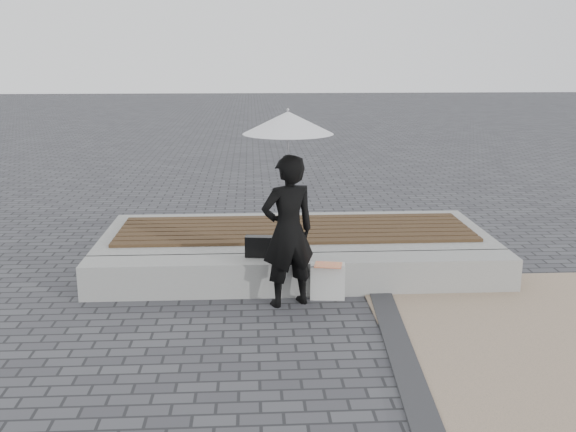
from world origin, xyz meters
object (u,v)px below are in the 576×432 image
object	(u,v)px
parasol	(288,123)
handbag	(260,246)
seating_ledge	(302,274)
canvas_tote	(328,281)
woman	(288,231)

from	to	relation	value
parasol	handbag	distance (m)	1.57
seating_ledge	canvas_tote	bearing A→B (deg)	-42.96
parasol	woman	bearing A→B (deg)	-90.00
parasol	canvas_tote	bearing A→B (deg)	19.07
woman	handbag	xyz separation A→B (m)	(-0.29, 0.48, -0.31)
parasol	canvas_tote	world-z (taller)	parasol
woman	handbag	size ratio (longest dim) A/B	4.80
handbag	parasol	bearing A→B (deg)	-51.24
woman	parasol	bearing A→B (deg)	-111.21
seating_ledge	canvas_tote	world-z (taller)	canvas_tote
seating_ledge	parasol	world-z (taller)	parasol
seating_ledge	parasol	size ratio (longest dim) A/B	4.14
woman	canvas_tote	world-z (taller)	woman
seating_ledge	woman	xyz separation A→B (m)	(-0.18, -0.41, 0.63)
woman	seating_ledge	bearing A→B (deg)	-135.71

